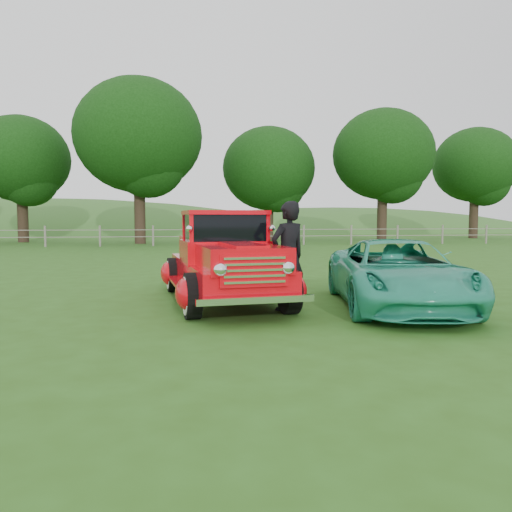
{
  "coord_description": "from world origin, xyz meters",
  "views": [
    {
      "loc": [
        -1.11,
        -7.6,
        1.64
      ],
      "look_at": [
        0.13,
        1.2,
        0.96
      ],
      "focal_mm": 35.0,
      "sensor_mm": 36.0,
      "label": 1
    }
  ],
  "objects": [
    {
      "name": "man",
      "position": [
        0.68,
        1.04,
        0.97
      ],
      "size": [
        0.84,
        0.73,
        1.94
      ],
      "primitive_type": "imported",
      "rotation": [
        0.0,
        0.0,
        3.62
      ],
      "color": "black",
      "rests_on": "ground"
    },
    {
      "name": "tree_mid_west",
      "position": [
        -12.0,
        28.0,
        5.55
      ],
      "size": [
        6.4,
        6.4,
        8.46
      ],
      "color": "#302118",
      "rests_on": "ground"
    },
    {
      "name": "tree_far_east",
      "position": [
        22.0,
        30.0,
        5.86
      ],
      "size": [
        6.6,
        6.6,
        8.86
      ],
      "color": "#302118",
      "rests_on": "ground"
    },
    {
      "name": "teal_sedan",
      "position": [
        2.69,
        0.97,
        0.62
      ],
      "size": [
        2.8,
        4.77,
        1.25
      ],
      "primitive_type": "imported",
      "rotation": [
        0.0,
        0.0,
        -0.17
      ],
      "color": "teal",
      "rests_on": "ground"
    },
    {
      "name": "fence_line",
      "position": [
        0.0,
        22.0,
        0.6
      ],
      "size": [
        48.0,
        0.12,
        1.2
      ],
      "color": "gray",
      "rests_on": "ground"
    },
    {
      "name": "tree_near_west",
      "position": [
        -4.0,
        25.0,
        6.8
      ],
      "size": [
        8.0,
        8.0,
        10.42
      ],
      "color": "#302118",
      "rests_on": "ground"
    },
    {
      "name": "tree_mid_east",
      "position": [
        13.0,
        27.0,
        6.17
      ],
      "size": [
        7.2,
        7.2,
        9.44
      ],
      "color": "#302118",
      "rests_on": "ground"
    },
    {
      "name": "red_pickup",
      "position": [
        -0.38,
        2.06,
        0.8
      ],
      "size": [
        2.67,
        5.16,
        1.78
      ],
      "rotation": [
        0.0,
        0.0,
        0.12
      ],
      "color": "black",
      "rests_on": "ground"
    },
    {
      "name": "ground",
      "position": [
        0.0,
        0.0,
        0.0
      ],
      "size": [
        140.0,
        140.0,
        0.0
      ],
      "primitive_type": "plane",
      "color": "#2B5316",
      "rests_on": "ground"
    },
    {
      "name": "tree_near_east",
      "position": [
        5.0,
        29.0,
        5.25
      ],
      "size": [
        6.8,
        6.8,
        8.33
      ],
      "color": "#302118",
      "rests_on": "ground"
    },
    {
      "name": "distant_hills",
      "position": [
        -4.08,
        59.46,
        -4.55
      ],
      "size": [
        116.0,
        60.0,
        18.0
      ],
      "color": "#396926",
      "rests_on": "ground"
    }
  ]
}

